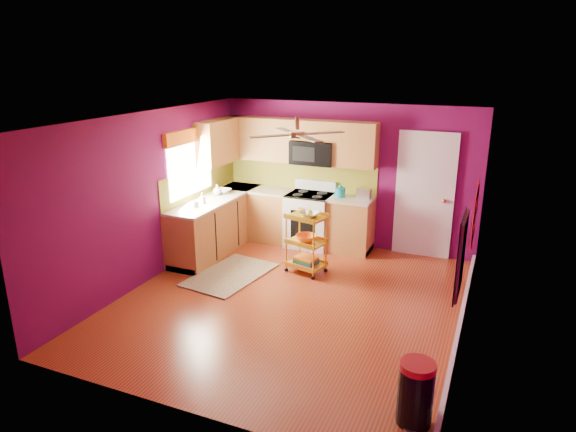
% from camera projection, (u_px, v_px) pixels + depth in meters
% --- Properties ---
extents(ground, '(5.00, 5.00, 0.00)m').
position_uv_depth(ground, '(291.00, 301.00, 7.08)').
color(ground, maroon).
rests_on(ground, ground).
extents(room_envelope, '(4.54, 5.04, 2.52)m').
position_uv_depth(room_envelope, '(293.00, 187.00, 6.58)').
color(room_envelope, '#630B47').
rests_on(room_envelope, ground).
extents(lower_cabinets, '(2.81, 2.31, 0.94)m').
position_uv_depth(lower_cabinets, '(260.00, 222.00, 9.05)').
color(lower_cabinets, '#985E29').
rests_on(lower_cabinets, ground).
extents(electric_range, '(0.76, 0.66, 1.13)m').
position_uv_depth(electric_range, '(310.00, 219.00, 9.05)').
color(electric_range, white).
rests_on(electric_range, ground).
extents(upper_cabinetry, '(2.80, 2.30, 1.26)m').
position_uv_depth(upper_cabinetry, '(273.00, 142.00, 8.91)').
color(upper_cabinetry, '#985E29').
rests_on(upper_cabinetry, ground).
extents(left_window, '(0.08, 1.35, 1.08)m').
position_uv_depth(left_window, '(190.00, 153.00, 8.31)').
color(left_window, white).
rests_on(left_window, ground).
extents(panel_door, '(0.95, 0.11, 2.15)m').
position_uv_depth(panel_door, '(424.00, 197.00, 8.44)').
color(panel_door, white).
rests_on(panel_door, ground).
extents(right_wall_art, '(0.04, 2.74, 1.04)m').
position_uv_depth(right_wall_art, '(470.00, 231.00, 5.52)').
color(right_wall_art, black).
rests_on(right_wall_art, ground).
extents(ceiling_fan, '(1.01, 1.01, 0.26)m').
position_uv_depth(ceiling_fan, '(297.00, 134.00, 6.57)').
color(ceiling_fan, '#BF8C3F').
rests_on(ceiling_fan, ground).
extents(shag_rug, '(1.07, 1.55, 0.02)m').
position_uv_depth(shag_rug, '(230.00, 275.00, 7.92)').
color(shag_rug, '#332011').
rests_on(shag_rug, ground).
extents(rolling_cart, '(0.65, 0.54, 1.03)m').
position_uv_depth(rolling_cart, '(307.00, 240.00, 7.89)').
color(rolling_cart, gold).
rests_on(rolling_cart, ground).
extents(trash_can, '(0.43, 0.43, 0.63)m').
position_uv_depth(trash_can, '(416.00, 393.00, 4.67)').
color(trash_can, black).
rests_on(trash_can, ground).
extents(teal_kettle, '(0.18, 0.18, 0.21)m').
position_uv_depth(teal_kettle, '(340.00, 192.00, 8.72)').
color(teal_kettle, teal).
rests_on(teal_kettle, lower_cabinets).
extents(toaster, '(0.22, 0.15, 0.18)m').
position_uv_depth(toaster, '(364.00, 194.00, 8.59)').
color(toaster, beige).
rests_on(toaster, lower_cabinets).
extents(soap_bottle_a, '(0.08, 0.08, 0.17)m').
position_uv_depth(soap_bottle_a, '(202.00, 198.00, 8.33)').
color(soap_bottle_a, '#EA3F72').
rests_on(soap_bottle_a, lower_cabinets).
extents(soap_bottle_b, '(0.14, 0.14, 0.19)m').
position_uv_depth(soap_bottle_b, '(217.00, 190.00, 8.84)').
color(soap_bottle_b, white).
rests_on(soap_bottle_b, lower_cabinets).
extents(counter_dish, '(0.28, 0.28, 0.07)m').
position_uv_depth(counter_dish, '(223.00, 191.00, 8.98)').
color(counter_dish, white).
rests_on(counter_dish, lower_cabinets).
extents(counter_cup, '(0.11, 0.11, 0.09)m').
position_uv_depth(counter_cup, '(195.00, 204.00, 8.15)').
color(counter_cup, white).
rests_on(counter_cup, lower_cabinets).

